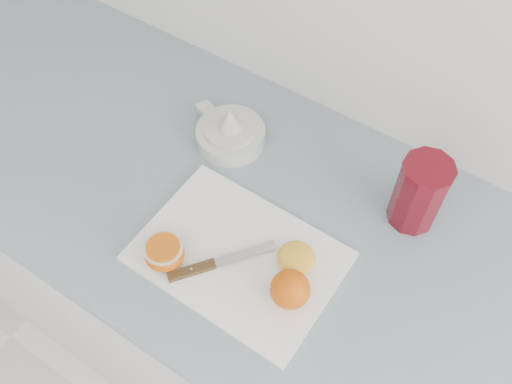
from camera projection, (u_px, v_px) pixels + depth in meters
counter at (271, 315)px, 1.42m from camera, size 2.49×0.64×0.89m
cutting_board at (238, 257)px, 1.00m from camera, size 0.35×0.25×0.01m
whole_orange at (290, 289)px, 0.92m from camera, size 0.07×0.07×0.07m
half_orange at (165, 253)px, 0.97m from camera, size 0.07×0.07×0.04m
squeezed_shell at (296, 258)px, 0.98m from camera, size 0.07×0.07×0.03m
paring_knife at (201, 268)px, 0.98m from camera, size 0.13×0.16×0.01m
citrus_juicer at (230, 132)px, 1.14m from camera, size 0.17×0.14×0.09m
red_tumbler at (419, 195)px, 1.00m from camera, size 0.09×0.09×0.15m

